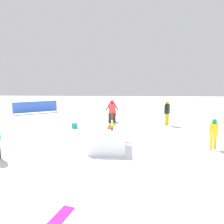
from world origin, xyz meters
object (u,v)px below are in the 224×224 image
Objects in this scene: bystander_yellow at (214,132)px; loose_snowboard_magenta at (54,223)px; main_rider_on_rail at (112,112)px; bystander_black at (167,112)px; backpack_on_snow at (75,126)px; folding_chair at (113,116)px; rail_feature at (112,126)px.

loose_snowboard_magenta is at bearing -164.74° from bystander_yellow.
main_rider_on_rail is 4.83m from bystander_yellow.
bystander_black is (5.10, 1.02, 0.16)m from bystander_yellow.
loose_snowboard_magenta is 3.80× the size of backpack_on_snow.
backpack_on_snow is (3.89, 6.98, -0.60)m from bystander_yellow.
backpack_on_snow is (-1.21, 5.96, -0.76)m from bystander_black.
folding_chair is at bearing -68.17° from bystander_black.
bystander_yellow is 1.55× the size of folding_chair.
loose_snowboard_magenta is at bearing -142.06° from backpack_on_snow.
loose_snowboard_magenta is (-5.30, 5.35, -0.75)m from bystander_yellow.
rail_feature is at bearing 83.40° from folding_chair.
main_rider_on_rail is at bearing -8.83° from bystander_black.
main_rider_on_rail is at bearing 8.43° from loose_snowboard_magenta.
bystander_black is at bearing -58.71° from main_rider_on_rail.
folding_chair is (4.41, 0.20, -0.24)m from rail_feature.
bystander_black is 3.83m from folding_chair.
bystander_yellow is (-1.65, -4.50, -0.60)m from main_rider_on_rail.
rail_feature is 0.71m from main_rider_on_rail.
folding_chair is at bearing -18.69° from backpack_on_snow.
rail_feature is 2.29× the size of folding_chair.
rail_feature is at bearing 130.39° from bystander_yellow.
bystander_black reaches higher than backpack_on_snow.
rail_feature reaches higher than backpack_on_snow.
rail_feature is 1.22× the size of bystander_black.
rail_feature is at bearing -8.83° from bystander_black.
bystander_yellow is 5.20m from bystander_black.
backpack_on_snow is (2.24, 2.48, -1.19)m from main_rider_on_rail.
bystander_yellow reaches higher than rail_feature.
bystander_black reaches higher than rail_feature.
main_rider_on_rail is at bearing 130.39° from bystander_yellow.
backpack_on_snow is at bearing 34.34° from folding_chair.
rail_feature is at bearing 8.43° from loose_snowboard_magenta.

